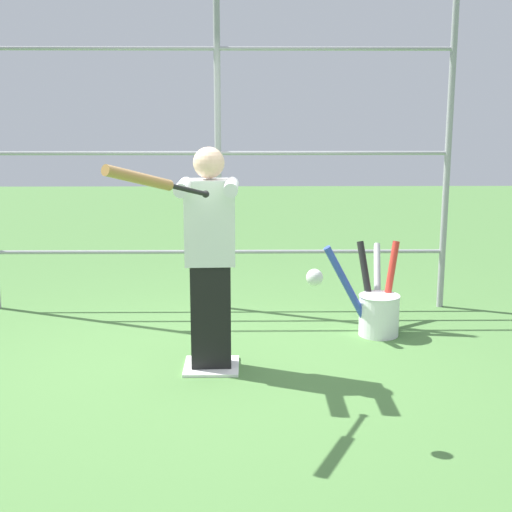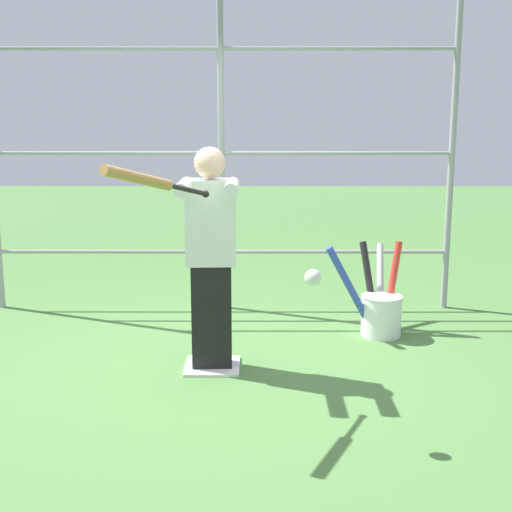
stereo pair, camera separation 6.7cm
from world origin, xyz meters
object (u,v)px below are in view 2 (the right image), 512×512
Objects in this scene: batter at (211,252)px; bat_bucket at (379,309)px; softball_in_flight at (313,278)px; baseball_bat_swinging at (147,180)px.

bat_bucket is at bearing -149.67° from batter.
batter is at bearing -58.54° from softball_in_flight.
bat_bucket is at bearing -111.04° from softball_in_flight.
baseball_bat_swinging reaches higher than softball_in_flight.
baseball_bat_swinging is 7.54× the size of softball_in_flight.
baseball_bat_swinging reaches higher than bat_bucket.
batter is 1.24m from softball_in_flight.
batter is 1.07m from baseball_bat_swinging.
bat_bucket is (-1.66, -1.62, -1.24)m from baseball_bat_swinging.
softball_in_flight is 2.10m from bat_bucket.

